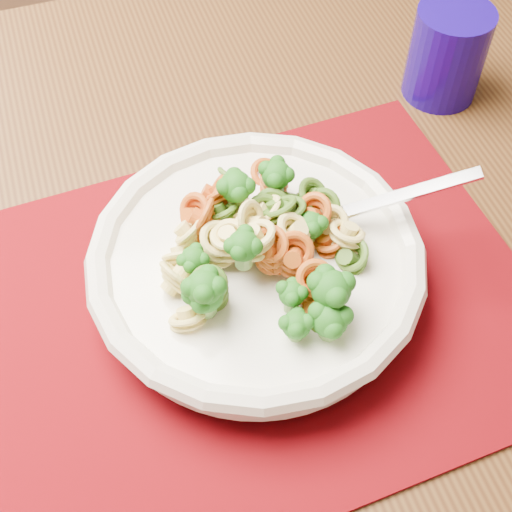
{
  "coord_description": "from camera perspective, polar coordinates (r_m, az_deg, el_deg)",
  "views": [
    {
      "loc": [
        0.59,
        -0.88,
        1.24
      ],
      "look_at": [
        0.6,
        -0.56,
        0.8
      ],
      "focal_mm": 50.0,
      "sensor_mm": 36.0,
      "label": 1
    }
  ],
  "objects": [
    {
      "name": "tumbler",
      "position": [
        0.73,
        15.03,
        15.38
      ],
      "size": [
        0.07,
        0.07,
        0.09
      ],
      "primitive_type": "cylinder",
      "color": "#130564",
      "rests_on": "dining_table"
    },
    {
      "name": "fork",
      "position": [
        0.56,
        4.17,
        2.67
      ],
      "size": [
        0.18,
        0.03,
        0.08
      ],
      "primitive_type": null,
      "rotation": [
        0.0,
        -0.35,
        0.05
      ],
      "color": "silver",
      "rests_on": "pasta_bowl"
    },
    {
      "name": "dining_table",
      "position": [
        0.69,
        1.36,
        -5.2
      ],
      "size": [
        1.47,
        1.16,
        0.76
      ],
      "rotation": [
        0.0,
        0.0,
        0.28
      ],
      "color": "#523317",
      "rests_on": "ground"
    },
    {
      "name": "placemat",
      "position": [
        0.56,
        -0.27,
        -4.09
      ],
      "size": [
        0.53,
        0.47,
        0.0
      ],
      "primitive_type": "cube",
      "rotation": [
        0.0,
        0.0,
        0.33
      ],
      "color": "#60040B",
      "rests_on": "dining_table"
    },
    {
      "name": "pasta_bowl",
      "position": [
        0.55,
        0.0,
        -0.62
      ],
      "size": [
        0.26,
        0.26,
        0.05
      ],
      "color": "white",
      "rests_on": "placemat"
    },
    {
      "name": "pasta_broccoli_heap",
      "position": [
        0.54,
        0.0,
        0.38
      ],
      "size": [
        0.22,
        0.22,
        0.06
      ],
      "primitive_type": null,
      "color": "#EDDF75",
      "rests_on": "pasta_bowl"
    }
  ]
}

